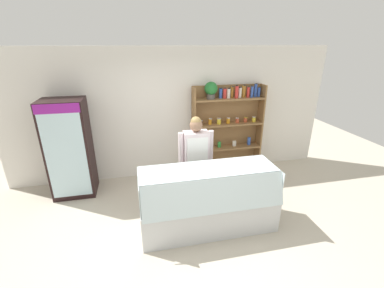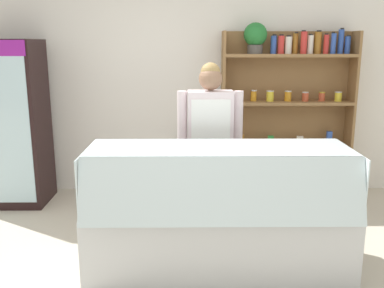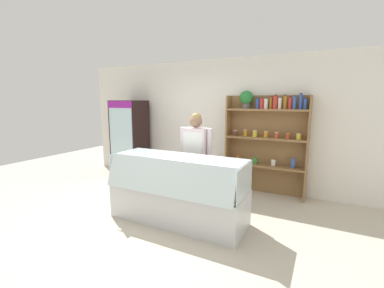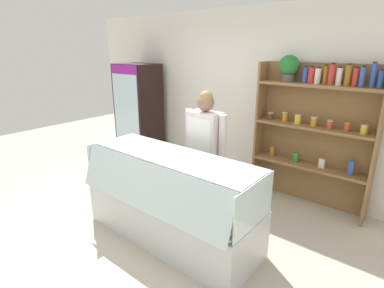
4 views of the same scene
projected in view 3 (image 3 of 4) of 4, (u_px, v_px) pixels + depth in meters
ground_plane at (162, 220)px, 3.97m from camera, size 12.00×12.00×0.00m
back_wall at (216, 123)px, 5.61m from camera, size 6.80×0.10×2.70m
drinks_fridge at (130, 139)px, 6.18m from camera, size 0.75×0.61×1.84m
shelving_unit at (264, 135)px, 4.96m from camera, size 1.54×0.29×2.03m
deli_display_case at (177, 201)px, 3.93m from camera, size 2.08×0.80×1.01m
shop_clerk at (196, 152)px, 4.43m from camera, size 0.60×0.25×1.63m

